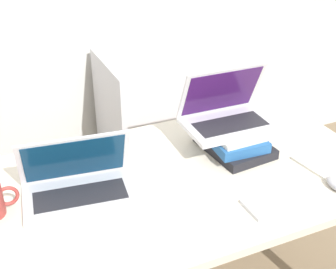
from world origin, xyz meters
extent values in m
cube|color=beige|center=(0.00, 0.39, 0.71)|extent=(1.56, 0.79, 0.03)
cylinder|color=gray|center=(0.72, 0.73, 0.35)|extent=(0.05, 0.05, 0.70)
cube|color=silver|center=(-0.27, 0.42, 0.74)|extent=(0.38, 0.26, 0.02)
cube|color=#232328|center=(-0.27, 0.41, 0.75)|extent=(0.31, 0.15, 0.00)
cube|color=silver|center=(-0.26, 0.48, 0.84)|extent=(0.37, 0.14, 0.20)
cube|color=#0A2D4C|center=(-0.26, 0.48, 0.84)|extent=(0.33, 0.12, 0.17)
cube|color=black|center=(0.34, 0.47, 0.75)|extent=(0.23, 0.28, 0.04)
cube|color=#235693|center=(0.33, 0.48, 0.78)|extent=(0.20, 0.26, 0.04)
cube|color=white|center=(0.33, 0.49, 0.81)|extent=(0.17, 0.24, 0.02)
cube|color=silver|center=(0.32, 0.50, 0.83)|extent=(0.33, 0.23, 0.02)
cube|color=#232328|center=(0.32, 0.48, 0.84)|extent=(0.27, 0.12, 0.00)
cube|color=silver|center=(0.32, 0.56, 0.94)|extent=(0.33, 0.10, 0.21)
cube|color=#381451|center=(0.32, 0.56, 0.94)|extent=(0.29, 0.08, 0.18)
cube|color=silver|center=(0.33, 0.13, 0.74)|extent=(0.28, 0.11, 0.01)
cube|color=silver|center=(0.33, 0.13, 0.74)|extent=(0.25, 0.09, 0.00)
torus|color=#9E3833|center=(-0.49, 0.45, 0.78)|extent=(0.07, 0.01, 0.07)
cube|color=silver|center=(0.35, 1.23, 0.43)|extent=(0.57, 0.47, 0.86)
cube|color=#4C4C51|center=(0.52, 0.98, 0.47)|extent=(0.02, 0.02, 0.43)
camera|label=1|loc=(-0.50, -0.81, 1.66)|focal=50.00mm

